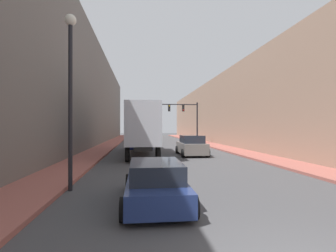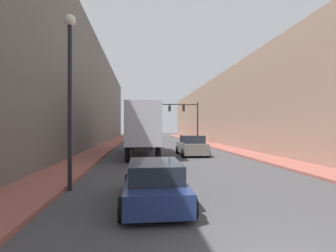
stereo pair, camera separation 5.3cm
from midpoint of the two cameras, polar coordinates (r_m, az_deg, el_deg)
sidewalk_right at (r=34.99m, az=9.38°, el=-4.05°), size 2.42×80.00×0.15m
sidewalk_left at (r=33.92m, az=-13.11°, el=-4.17°), size 2.42×80.00×0.15m
building_right at (r=36.35m, az=15.79°, el=3.48°), size 6.00×80.00×9.50m
building_left at (r=34.85m, az=-20.05°, el=6.90°), size 6.00×80.00×13.46m
semi_truck at (r=23.57m, az=-5.74°, el=-0.40°), size 2.49×13.22×4.19m
sedan_car at (r=8.58m, az=-2.95°, el=-12.24°), size 2.02×4.54×1.34m
suv_car at (r=22.49m, az=5.06°, el=-4.32°), size 2.22×4.56×1.71m
traffic_signal_gantry at (r=36.66m, az=4.10°, el=2.36°), size 6.04×0.35×5.85m
street_lamp at (r=10.80m, az=-20.61°, el=9.90°), size 0.44×0.44×6.73m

